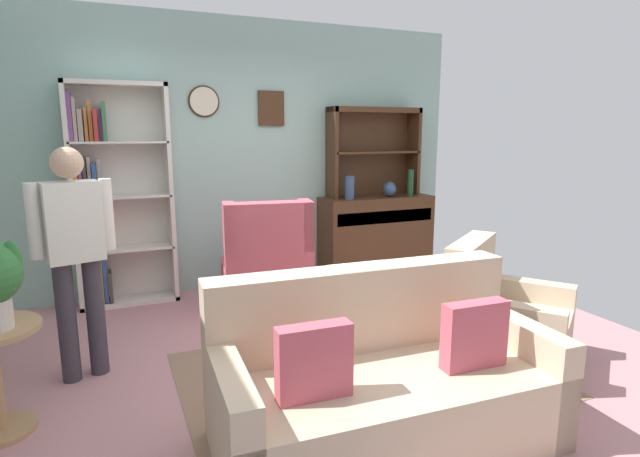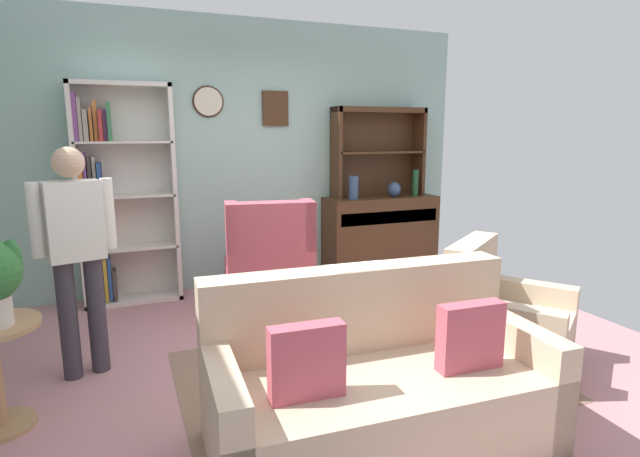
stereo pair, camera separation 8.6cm
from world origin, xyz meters
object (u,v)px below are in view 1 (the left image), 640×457
couch_floral (382,384)px  book_stack (324,296)px  vase_tall (349,188)px  coffee_table (317,316)px  bookshelf (114,197)px  wingback_chair (267,270)px  bottle_wine (410,183)px  sideboard (376,232)px  vase_round (390,189)px  person_reading (75,248)px  sideboard_hutch (373,140)px  armchair_floral (503,323)px

couch_floral → book_stack: 1.08m
vase_tall → coffee_table: (-1.14, -1.78, -0.69)m
bookshelf → vase_tall: (2.40, -0.17, 0.01)m
wingback_chair → book_stack: (0.10, -1.12, 0.08)m
bookshelf → bottle_wine: bearing=-3.2°
sideboard → coffee_table: sideboard is taller
vase_tall → coffee_table: bearing=-122.6°
vase_tall → coffee_table: vase_tall is taller
couch_floral → bookshelf: bearing=112.9°
sideboard → vase_round: vase_round is taller
sideboard → book_stack: sideboard is taller
bottle_wine → book_stack: (-1.82, -1.68, -0.61)m
person_reading → vase_round: bearing=23.1°
couch_floral → person_reading: 2.15m
sideboard_hutch → coffee_table: (-1.53, -1.97, -1.21)m
sideboard_hutch → armchair_floral: bearing=-96.4°
coffee_table → armchair_floral: bearing=-22.2°
armchair_floral → vase_round: bearing=80.0°
vase_round → couch_floral: 3.31m
sideboard → coffee_table: (-1.53, -1.86, -0.16)m
wingback_chair → bottle_wine: bearing=16.3°
couch_floral → coffee_table: size_ratio=2.30×
bottle_wine → person_reading: bearing=-158.8°
sideboard → book_stack: size_ratio=5.96×
couch_floral → person_reading: person_reading is taller
vase_tall → person_reading: (-2.67, -1.35, -0.14)m
couch_floral → wingback_chair: wingback_chair is taller
sideboard_hutch → wingback_chair: bearing=-153.5°
sideboard → bottle_wine: 0.69m
sideboard_hutch → bookshelf: bearing=-179.5°
person_reading → vase_tall: bearing=26.8°
bottle_wine → person_reading: person_reading is taller
armchair_floral → wingback_chair: size_ratio=1.02×
vase_tall → bottle_wine: 0.78m
coffee_table → person_reading: bearing=164.5°
bookshelf → book_stack: size_ratio=9.63×
sideboard_hutch → person_reading: (-3.06, -1.54, -0.65)m
bookshelf → bottle_wine: (3.18, -0.18, 0.03)m
couch_floral → book_stack: (0.13, 1.06, 0.15)m
bookshelf → vase_tall: size_ratio=8.18×
sideboard → coffee_table: bearing=-129.4°
bottle_wine → couch_floral: 3.45m
person_reading → coffee_table: person_reading is taller
book_stack → sideboard: bearing=51.1°
wingback_chair → book_stack: bearing=-84.9°
person_reading → book_stack: bearing=-11.8°
sideboard_hutch → wingback_chair: 2.07m
sideboard → vase_tall: vase_tall is taller
bookshelf → coffee_table: bookshelf is taller
sideboard_hutch → couch_floral: sideboard_hutch is taller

